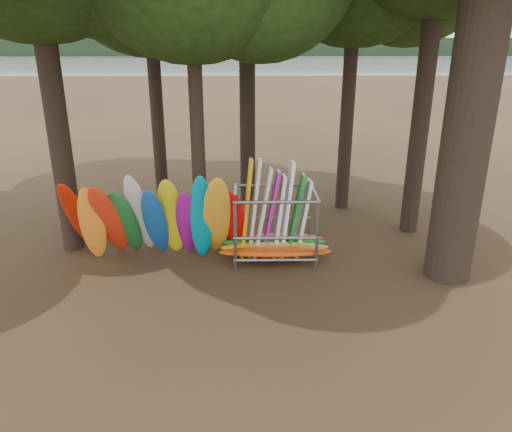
{
  "coord_description": "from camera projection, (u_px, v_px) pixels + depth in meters",
  "views": [
    {
      "loc": [
        -0.24,
        -11.18,
        6.2
      ],
      "look_at": [
        -0.03,
        1.5,
        1.4
      ],
      "focal_mm": 35.0,
      "sensor_mm": 36.0,
      "label": 1
    }
  ],
  "objects": [
    {
      "name": "far_shore",
      "position": [
        249.0,
        47.0,
        114.81
      ],
      "size": [
        160.0,
        4.0,
        4.0
      ],
      "primitive_type": "cube",
      "color": "black",
      "rests_on": "ground"
    },
    {
      "name": "storage_rack",
      "position": [
        275.0,
        227.0,
        14.0
      ],
      "size": [
        3.13,
        1.5,
        2.87
      ],
      "color": "slate",
      "rests_on": "ground"
    },
    {
      "name": "lake",
      "position": [
        249.0,
        76.0,
        68.76
      ],
      "size": [
        160.0,
        160.0,
        0.0
      ],
      "primitive_type": "plane",
      "color": "gray",
      "rests_on": "ground"
    },
    {
      "name": "kayak_row",
      "position": [
        155.0,
        220.0,
        13.74
      ],
      "size": [
        5.09,
        2.29,
        2.91
      ],
      "color": "#BD1A06",
      "rests_on": "ground"
    },
    {
      "name": "ground",
      "position": [
        258.0,
        288.0,
        12.65
      ],
      "size": [
        120.0,
        120.0,
        0.0
      ],
      "primitive_type": "plane",
      "color": "#47331E",
      "rests_on": "ground"
    }
  ]
}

